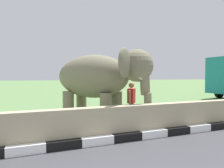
% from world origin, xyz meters
% --- Properties ---
extents(striped_curb, '(16.20, 0.20, 0.24)m').
position_xyz_m(striped_curb, '(-0.35, 4.07, 0.12)').
color(striped_curb, white).
rests_on(striped_curb, ground_plane).
extents(barrier_parapet, '(28.00, 0.36, 1.00)m').
position_xyz_m(barrier_parapet, '(2.00, 4.37, 0.50)').
color(barrier_parapet, tan).
rests_on(barrier_parapet, ground_plane).
extents(elephant, '(3.77, 3.89, 2.85)m').
position_xyz_m(elephant, '(1.85, 6.34, 1.85)').
color(elephant, '#7A725B').
rests_on(elephant, ground_plane).
extents(person_handler, '(0.50, 0.53, 1.66)m').
position_xyz_m(person_handler, '(3.09, 6.12, 0.93)').
color(person_handler, navy).
rests_on(person_handler, ground_plane).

